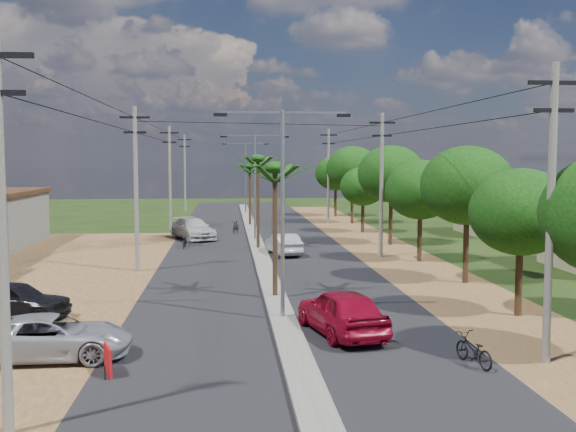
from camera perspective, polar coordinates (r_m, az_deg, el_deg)
name	(u,v)px	position (r m, az deg, el deg)	size (l,w,h in m)	color
ground	(283,321)	(25.97, -0.46, -8.90)	(160.00, 160.00, 0.00)	black
road	(262,261)	(40.66, -2.21, -3.84)	(12.00, 110.00, 0.04)	black
median	(260,253)	(43.62, -2.42, -3.16)	(1.00, 90.00, 0.18)	#605E56
dirt_shoulder_east	(400,259)	(41.96, 9.49, -3.64)	(5.00, 90.00, 0.03)	brown
house_east_far	(510,205)	(58.06, 18.24, 0.89)	(7.60, 7.50, 4.60)	gray
tree_east_b	(521,212)	(27.67, 19.11, 0.31)	(4.00, 4.00, 5.83)	black
tree_east_c	(467,186)	(34.25, 14.94, 2.50)	(4.60, 4.60, 6.83)	black
tree_east_d	(420,190)	(40.83, 11.15, 2.20)	(4.20, 4.20, 6.13)	black
tree_east_e	(391,174)	(48.57, 8.74, 3.53)	(4.80, 4.80, 7.14)	black
tree_east_f	(363,186)	(56.33, 6.37, 2.51)	(3.80, 3.80, 5.52)	black
tree_east_g	(352,169)	(64.25, 5.47, 4.02)	(5.00, 5.00, 7.38)	black
tree_east_h	(336,173)	(72.09, 4.06, 3.64)	(4.40, 4.40, 6.52)	black
palm_median_near	(275,174)	(29.22, -1.11, 3.60)	(2.00, 2.00, 6.15)	black
palm_median_mid	(258,163)	(45.19, -2.57, 4.51)	(2.00, 2.00, 6.55)	black
palm_median_far	(250,169)	(61.18, -3.26, 4.01)	(2.00, 2.00, 5.85)	black
streetlight_near	(283,196)	(25.26, -0.46, 1.70)	(5.10, 0.18, 8.00)	gray
streetlight_mid	(255,177)	(50.20, -2.82, 3.28)	(5.10, 0.18, 8.00)	gray
streetlight_far	(246,171)	(75.18, -3.62, 3.81)	(5.10, 0.18, 8.00)	gray
utility_pole_w_a	(1,224)	(15.98, -23.10, -0.65)	(1.60, 0.24, 9.00)	#605E56
utility_pole_w_b	(136,185)	(37.49, -12.75, 2.58)	(1.60, 0.24, 9.00)	#605E56
utility_pole_w_c	(170,175)	(59.36, -9.97, 3.43)	(1.60, 0.24, 9.00)	#605E56
utility_pole_w_d	(185,171)	(80.30, -8.73, 3.81)	(1.60, 0.24, 9.00)	#605E56
utility_pole_e_a	(551,207)	(21.45, 21.35, 0.72)	(1.60, 0.24, 9.00)	#605E56
utility_pole_e_b	(381,182)	(42.26, 7.92, 2.90)	(1.60, 0.24, 9.00)	#605E56
utility_pole_e_c	(328,174)	(63.88, 3.44, 3.59)	(1.60, 0.24, 9.00)	#605E56
car_red_near	(341,312)	(23.85, 4.55, -8.13)	(1.94, 4.83, 1.64)	maroon
car_silver_mid	(283,245)	(43.13, -0.39, -2.44)	(1.46, 4.20, 1.38)	#9A9BA1
car_white_far	(193,229)	(51.98, -8.04, -1.13)	(2.20, 5.41, 1.57)	#ACACA8
car_parked_silver	(51,338)	(22.22, -19.42, -9.74)	(2.26, 4.91, 1.36)	#9A9BA1
car_parked_dark	(14,301)	(28.13, -22.21, -6.66)	(1.73, 4.31, 1.47)	black
moto_rider_east	(473,351)	(21.17, 15.42, -10.96)	(0.62, 1.78, 0.94)	black
moto_rider_west_a	(185,242)	(46.87, -8.73, -2.19)	(0.61, 1.74, 0.92)	black
moto_rider_west_b	(236,227)	(55.91, -4.44, -0.96)	(0.48, 1.69, 1.02)	black
roadside_sign	(108,361)	(20.27, -15.01, -11.76)	(0.41, 1.03, 0.89)	#A30F13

